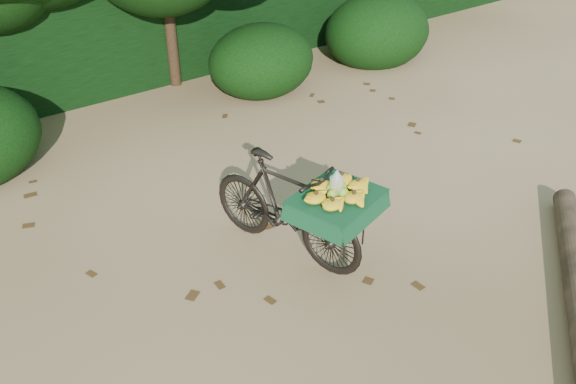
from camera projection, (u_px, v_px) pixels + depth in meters
ground at (378, 260)px, 6.22m from camera, size 80.00×80.00×0.00m
vendor_bicycle at (287, 207)px, 6.03m from camera, size 1.14×1.95×1.11m
hedge_backdrop at (117, 22)px, 10.02m from camera, size 26.00×1.80×1.80m
bush_clumps at (207, 79)px, 9.15m from camera, size 8.80×1.70×0.90m
leaf_litter at (337, 229)px, 6.66m from camera, size 7.00×7.30×0.01m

